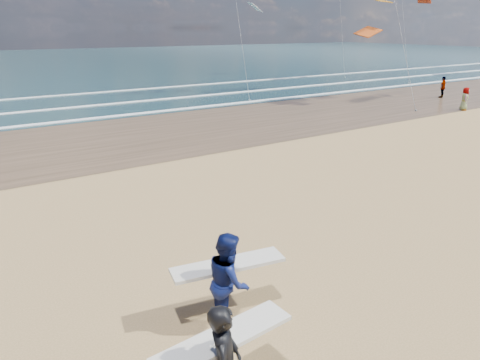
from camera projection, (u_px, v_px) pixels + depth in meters
wet_sand_strip at (334, 107)px, 30.64m from camera, size 220.00×12.00×0.01m
ocean at (109, 61)px, 73.44m from camera, size 220.00×100.00×0.02m
foam_breakers at (254, 90)px, 38.63m from camera, size 220.00×11.70×0.05m
surfer_far at (229, 280)px, 7.83m from camera, size 2.26×1.38×1.93m
beachgoer_0 at (465, 99)px, 29.10m from camera, size 0.90×0.85×1.54m
beachgoer_1 at (443, 87)px, 34.28m from camera, size 1.06×0.68×1.68m
kite_0 at (398, 18)px, 29.58m from camera, size 7.46×4.92×9.75m
kite_1 at (239, 21)px, 33.53m from camera, size 6.05×4.77×10.36m
kite_2 at (402, 4)px, 42.94m from camera, size 5.57×4.71×14.05m
kite_5 at (340, 0)px, 47.70m from camera, size 4.70×4.62×16.11m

